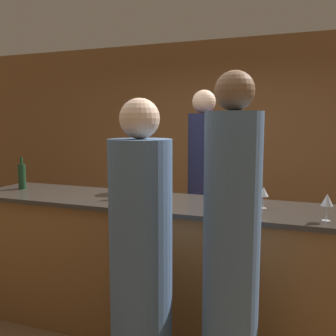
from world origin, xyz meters
name	(u,v)px	position (x,y,z in m)	size (l,w,h in m)	color
ground_plane	(157,330)	(0.00, 0.00, 0.00)	(14.00, 14.00, 0.00)	brown
back_wall	(223,144)	(0.00, 2.39, 1.40)	(8.00, 0.06, 2.80)	olive
bar_counter	(157,267)	(0.00, 0.00, 0.55)	(3.23, 0.70, 1.09)	brown
bartender	(203,198)	(0.15, 0.83, 0.96)	(0.30, 0.30, 2.01)	#1E234C
guest_0	(231,268)	(0.75, -0.76, 0.93)	(0.30, 0.30, 1.97)	#4C6B93
guest_1	(141,268)	(0.22, -0.76, 0.85)	(0.37, 0.37, 1.84)	#4C6B93
wine_bottle_0	(22,176)	(-1.36, 0.04, 1.21)	(0.07, 0.07, 0.29)	#19381E
wine_bottle_1	(230,200)	(0.63, -0.26, 1.19)	(0.07, 0.07, 0.26)	#19381E
wine_glass_0	(327,201)	(1.23, -0.19, 1.22)	(0.07, 0.07, 0.17)	silver
wine_glass_1	(118,185)	(-0.31, -0.06, 1.21)	(0.07, 0.07, 0.16)	silver
wine_glass_2	(263,192)	(0.82, 0.02, 1.21)	(0.07, 0.07, 0.16)	silver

